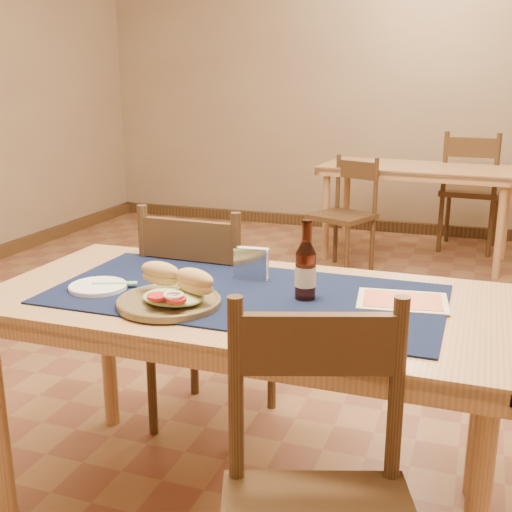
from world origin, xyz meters
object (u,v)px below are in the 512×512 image
(back_table, at_px, (418,176))
(sandwich_plate, at_px, (172,295))
(main_table, at_px, (245,320))
(chair_main_far, at_px, (208,314))
(beer_bottle, at_px, (306,270))
(napkin_holder, at_px, (251,264))

(back_table, relative_size, sandwich_plate, 4.90)
(main_table, relative_size, chair_main_far, 1.69)
(chair_main_far, height_order, beer_bottle, beer_bottle)
(main_table, relative_size, napkin_holder, 13.01)
(main_table, relative_size, beer_bottle, 6.60)
(back_table, height_order, napkin_holder, napkin_holder)
(chair_main_far, relative_size, sandwich_plate, 3.07)
(sandwich_plate, distance_m, beer_bottle, 0.40)
(main_table, height_order, sandwich_plate, sandwich_plate)
(sandwich_plate, relative_size, beer_bottle, 1.27)
(main_table, height_order, napkin_holder, napkin_holder)
(main_table, distance_m, back_table, 3.36)
(beer_bottle, height_order, napkin_holder, beer_bottle)
(main_table, bearing_deg, napkin_holder, 102.80)
(napkin_holder, bearing_deg, sandwich_plate, -111.69)
(back_table, xyz_separation_m, beer_bottle, (0.00, -3.34, 0.18))
(back_table, xyz_separation_m, sandwich_plate, (-0.35, -3.53, 0.12))
(beer_bottle, bearing_deg, main_table, -174.71)
(chair_main_far, bearing_deg, sandwich_plate, -75.46)
(main_table, bearing_deg, sandwich_plate, -133.05)
(chair_main_far, xyz_separation_m, beer_bottle, (0.51, -0.42, 0.35))
(chair_main_far, distance_m, napkin_holder, 0.51)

